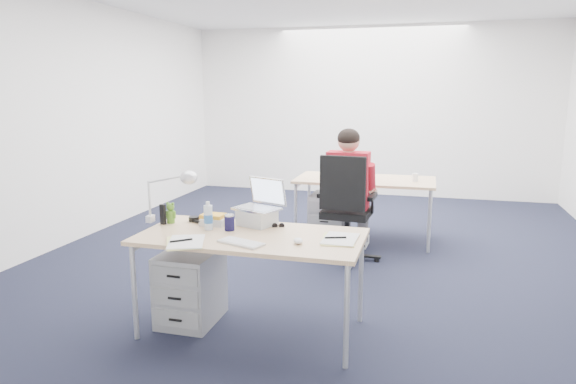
{
  "coord_description": "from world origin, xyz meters",
  "views": [
    {
      "loc": [
        0.97,
        -5.23,
        1.74
      ],
      "look_at": [
        -0.21,
        -0.88,
        0.85
      ],
      "focal_mm": 32.0,
      "sensor_mm": 36.0,
      "label": 1
    }
  ],
  "objects_px": {
    "drawer_pedestal_near": "(191,286)",
    "sunglasses": "(278,226)",
    "water_bottle": "(208,216)",
    "far_cup": "(415,177)",
    "seated_person": "(350,193)",
    "drawer_pedestal_far": "(328,217)",
    "office_chair": "(346,230)",
    "dark_laptop": "(352,169)",
    "book_stack": "(214,219)",
    "headphones": "(205,219)",
    "can_koozie": "(229,222)",
    "computer_mouse": "(298,241)",
    "desk_near": "(251,241)",
    "wireless_keyboard": "(241,243)",
    "cordless_phone": "(163,214)",
    "bear_figurine": "(171,212)",
    "desk_far": "(365,183)",
    "silver_laptop": "(257,203)"
  },
  "relations": [
    {
      "from": "drawer_pedestal_far",
      "to": "sunglasses",
      "type": "xyz_separation_m",
      "value": [
        0.03,
        -2.22,
        0.47
      ]
    },
    {
      "from": "drawer_pedestal_near",
      "to": "sunglasses",
      "type": "xyz_separation_m",
      "value": [
        0.63,
        0.22,
        0.47
      ]
    },
    {
      "from": "book_stack",
      "to": "sunglasses",
      "type": "bearing_deg",
      "value": 7.25
    },
    {
      "from": "can_koozie",
      "to": "water_bottle",
      "type": "distance_m",
      "value": 0.17
    },
    {
      "from": "cordless_phone",
      "to": "drawer_pedestal_near",
      "type": "bearing_deg",
      "value": -0.52
    },
    {
      "from": "office_chair",
      "to": "dark_laptop",
      "type": "distance_m",
      "value": 0.86
    },
    {
      "from": "silver_laptop",
      "to": "cordless_phone",
      "type": "bearing_deg",
      "value": -146.04
    },
    {
      "from": "water_bottle",
      "to": "desk_near",
      "type": "bearing_deg",
      "value": -7.76
    },
    {
      "from": "headphones",
      "to": "can_koozie",
      "type": "relative_size",
      "value": 2.07
    },
    {
      "from": "desk_near",
      "to": "water_bottle",
      "type": "relative_size",
      "value": 7.58
    },
    {
      "from": "wireless_keyboard",
      "to": "headphones",
      "type": "height_order",
      "value": "headphones"
    },
    {
      "from": "drawer_pedestal_near",
      "to": "wireless_keyboard",
      "type": "bearing_deg",
      "value": -26.49
    },
    {
      "from": "seated_person",
      "to": "book_stack",
      "type": "relative_size",
      "value": 7.24
    },
    {
      "from": "desk_far",
      "to": "drawer_pedestal_far",
      "type": "height_order",
      "value": "desk_far"
    },
    {
      "from": "wireless_keyboard",
      "to": "dark_laptop",
      "type": "height_order",
      "value": "dark_laptop"
    },
    {
      "from": "bear_figurine",
      "to": "cordless_phone",
      "type": "xyz_separation_m",
      "value": [
        -0.04,
        -0.05,
        -0.01
      ]
    },
    {
      "from": "headphones",
      "to": "can_koozie",
      "type": "xyz_separation_m",
      "value": [
        0.29,
        -0.2,
        0.04
      ]
    },
    {
      "from": "drawer_pedestal_far",
      "to": "computer_mouse",
      "type": "relative_size",
      "value": 5.51
    },
    {
      "from": "water_bottle",
      "to": "far_cup",
      "type": "height_order",
      "value": "water_bottle"
    },
    {
      "from": "far_cup",
      "to": "book_stack",
      "type": "bearing_deg",
      "value": -121.06
    },
    {
      "from": "can_koozie",
      "to": "headphones",
      "type": "bearing_deg",
      "value": 145.21
    },
    {
      "from": "cordless_phone",
      "to": "book_stack",
      "type": "bearing_deg",
      "value": 28.29
    },
    {
      "from": "desk_far",
      "to": "computer_mouse",
      "type": "relative_size",
      "value": 16.04
    },
    {
      "from": "desk_near",
      "to": "bear_figurine",
      "type": "xyz_separation_m",
      "value": [
        -0.71,
        0.15,
        0.13
      ]
    },
    {
      "from": "book_stack",
      "to": "far_cup",
      "type": "xyz_separation_m",
      "value": [
        1.44,
        2.39,
        0.0
      ]
    },
    {
      "from": "desk_near",
      "to": "headphones",
      "type": "relative_size",
      "value": 6.4
    },
    {
      "from": "office_chair",
      "to": "wireless_keyboard",
      "type": "bearing_deg",
      "value": -97.62
    },
    {
      "from": "drawer_pedestal_far",
      "to": "dark_laptop",
      "type": "height_order",
      "value": "dark_laptop"
    },
    {
      "from": "seated_person",
      "to": "headphones",
      "type": "xyz_separation_m",
      "value": [
        -0.9,
        -1.71,
        0.07
      ]
    },
    {
      "from": "desk_far",
      "to": "water_bottle",
      "type": "height_order",
      "value": "water_bottle"
    },
    {
      "from": "drawer_pedestal_far",
      "to": "cordless_phone",
      "type": "distance_m",
      "value": 2.57
    },
    {
      "from": "dark_laptop",
      "to": "drawer_pedestal_far",
      "type": "bearing_deg",
      "value": -166.12
    },
    {
      "from": "water_bottle",
      "to": "drawer_pedestal_near",
      "type": "bearing_deg",
      "value": -172.07
    },
    {
      "from": "dark_laptop",
      "to": "far_cup",
      "type": "bearing_deg",
      "value": 27.4
    },
    {
      "from": "office_chair",
      "to": "sunglasses",
      "type": "bearing_deg",
      "value": -96.67
    },
    {
      "from": "water_bottle",
      "to": "dark_laptop",
      "type": "relative_size",
      "value": 0.6
    },
    {
      "from": "computer_mouse",
      "to": "desk_near",
      "type": "bearing_deg",
      "value": 146.51
    },
    {
      "from": "water_bottle",
      "to": "headphones",
      "type": "bearing_deg",
      "value": 120.6
    },
    {
      "from": "seated_person",
      "to": "drawer_pedestal_far",
      "type": "distance_m",
      "value": 0.71
    },
    {
      "from": "office_chair",
      "to": "cordless_phone",
      "type": "bearing_deg",
      "value": -120.83
    },
    {
      "from": "book_stack",
      "to": "wireless_keyboard",
      "type": "bearing_deg",
      "value": -47.59
    },
    {
      "from": "sunglasses",
      "to": "drawer_pedestal_near",
      "type": "bearing_deg",
      "value": 179.28
    },
    {
      "from": "drawer_pedestal_near",
      "to": "computer_mouse",
      "type": "relative_size",
      "value": 5.51
    },
    {
      "from": "desk_near",
      "to": "drawer_pedestal_near",
      "type": "relative_size",
      "value": 2.91
    },
    {
      "from": "seated_person",
      "to": "far_cup",
      "type": "height_order",
      "value": "seated_person"
    },
    {
      "from": "can_koozie",
      "to": "wireless_keyboard",
      "type": "bearing_deg",
      "value": -56.02
    },
    {
      "from": "headphones",
      "to": "dark_laptop",
      "type": "distance_m",
      "value": 2.34
    },
    {
      "from": "wireless_keyboard",
      "to": "drawer_pedestal_far",
      "type": "bearing_deg",
      "value": 107.91
    },
    {
      "from": "can_koozie",
      "to": "water_bottle",
      "type": "xyz_separation_m",
      "value": [
        -0.16,
        -0.02,
        0.05
      ]
    },
    {
      "from": "headphones",
      "to": "drawer_pedestal_far",
      "type": "bearing_deg",
      "value": 55.27
    }
  ]
}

